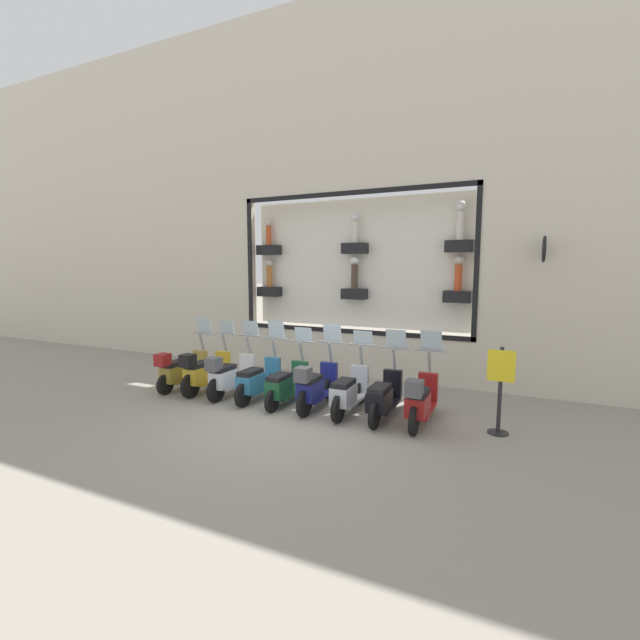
{
  "coord_description": "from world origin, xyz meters",
  "views": [
    {
      "loc": [
        -7.11,
        -4.05,
        2.89
      ],
      "look_at": [
        2.05,
        0.24,
        1.66
      ],
      "focal_mm": 24.0,
      "sensor_mm": 36.0,
      "label": 1
    }
  ],
  "objects_px": {
    "scooter_teal_5": "(258,380)",
    "scooter_yellow_7": "(204,372)",
    "scooter_navy_3": "(315,386)",
    "shop_sign_post": "(500,388)",
    "scooter_green_4": "(286,385)",
    "scooter_silver_2": "(349,392)",
    "scooter_white_6": "(230,375)",
    "scooter_red_0": "(420,400)",
    "scooter_olive_8": "(181,370)",
    "scooter_black_1": "(384,397)"
  },
  "relations": [
    {
      "from": "scooter_white_6",
      "to": "scooter_silver_2",
      "type": "bearing_deg",
      "value": -88.86
    },
    {
      "from": "scooter_silver_2",
      "to": "shop_sign_post",
      "type": "distance_m",
      "value": 2.79
    },
    {
      "from": "scooter_silver_2",
      "to": "scooter_yellow_7",
      "type": "height_order",
      "value": "scooter_yellow_7"
    },
    {
      "from": "scooter_white_6",
      "to": "scooter_olive_8",
      "type": "bearing_deg",
      "value": 90.41
    },
    {
      "from": "scooter_navy_3",
      "to": "scooter_olive_8",
      "type": "distance_m",
      "value": 3.58
    },
    {
      "from": "scooter_red_0",
      "to": "scooter_green_4",
      "type": "xyz_separation_m",
      "value": [
        0.05,
        2.86,
        -0.06
      ]
    },
    {
      "from": "scooter_yellow_7",
      "to": "scooter_red_0",
      "type": "bearing_deg",
      "value": -90.03
    },
    {
      "from": "scooter_navy_3",
      "to": "shop_sign_post",
      "type": "xyz_separation_m",
      "value": [
        0.2,
        -3.47,
        0.34
      ]
    },
    {
      "from": "scooter_red_0",
      "to": "shop_sign_post",
      "type": "height_order",
      "value": "scooter_red_0"
    },
    {
      "from": "scooter_black_1",
      "to": "scooter_white_6",
      "type": "height_order",
      "value": "scooter_black_1"
    },
    {
      "from": "scooter_silver_2",
      "to": "scooter_yellow_7",
      "type": "relative_size",
      "value": 1.0
    },
    {
      "from": "scooter_green_4",
      "to": "scooter_red_0",
      "type": "bearing_deg",
      "value": -91.04
    },
    {
      "from": "scooter_red_0",
      "to": "shop_sign_post",
      "type": "bearing_deg",
      "value": -81.45
    },
    {
      "from": "scooter_navy_3",
      "to": "scooter_olive_8",
      "type": "bearing_deg",
      "value": 90.19
    },
    {
      "from": "scooter_green_4",
      "to": "shop_sign_post",
      "type": "bearing_deg",
      "value": -87.98
    },
    {
      "from": "scooter_green_4",
      "to": "scooter_white_6",
      "type": "relative_size",
      "value": 0.99
    },
    {
      "from": "scooter_black_1",
      "to": "scooter_teal_5",
      "type": "xyz_separation_m",
      "value": [
        0.0,
        2.86,
        0.0
      ]
    },
    {
      "from": "shop_sign_post",
      "to": "scooter_silver_2",
      "type": "bearing_deg",
      "value": 92.93
    },
    {
      "from": "scooter_yellow_7",
      "to": "shop_sign_post",
      "type": "bearing_deg",
      "value": -88.22
    },
    {
      "from": "scooter_silver_2",
      "to": "shop_sign_post",
      "type": "bearing_deg",
      "value": -87.07
    },
    {
      "from": "scooter_green_4",
      "to": "shop_sign_post",
      "type": "relative_size",
      "value": 1.16
    },
    {
      "from": "scooter_teal_5",
      "to": "scooter_red_0",
      "type": "bearing_deg",
      "value": -90.95
    },
    {
      "from": "scooter_black_1",
      "to": "scooter_yellow_7",
      "type": "height_order",
      "value": "scooter_black_1"
    },
    {
      "from": "scooter_teal_5",
      "to": "scooter_silver_2",
      "type": "bearing_deg",
      "value": -90.03
    },
    {
      "from": "scooter_green_4",
      "to": "shop_sign_post",
      "type": "xyz_separation_m",
      "value": [
        0.15,
        -4.19,
        0.41
      ]
    },
    {
      "from": "scooter_teal_5",
      "to": "scooter_yellow_7",
      "type": "relative_size",
      "value": 1.0
    },
    {
      "from": "scooter_red_0",
      "to": "scooter_white_6",
      "type": "height_order",
      "value": "scooter_red_0"
    },
    {
      "from": "scooter_navy_3",
      "to": "scooter_green_4",
      "type": "height_order",
      "value": "scooter_navy_3"
    },
    {
      "from": "shop_sign_post",
      "to": "scooter_green_4",
      "type": "bearing_deg",
      "value": 92.02
    },
    {
      "from": "scooter_yellow_7",
      "to": "scooter_black_1",
      "type": "bearing_deg",
      "value": -89.27
    },
    {
      "from": "scooter_black_1",
      "to": "scooter_navy_3",
      "type": "height_order",
      "value": "scooter_navy_3"
    },
    {
      "from": "scooter_navy_3",
      "to": "scooter_white_6",
      "type": "height_order",
      "value": "scooter_navy_3"
    },
    {
      "from": "scooter_white_6",
      "to": "scooter_olive_8",
      "type": "relative_size",
      "value": 1.01
    },
    {
      "from": "scooter_red_0",
      "to": "scooter_green_4",
      "type": "height_order",
      "value": "scooter_red_0"
    },
    {
      "from": "scooter_green_4",
      "to": "scooter_teal_5",
      "type": "xyz_separation_m",
      "value": [
        0.01,
        0.72,
        0.02
      ]
    },
    {
      "from": "scooter_red_0",
      "to": "scooter_silver_2",
      "type": "relative_size",
      "value": 1.0
    },
    {
      "from": "scooter_navy_3",
      "to": "scooter_red_0",
      "type": "bearing_deg",
      "value": -90.08
    },
    {
      "from": "scooter_red_0",
      "to": "shop_sign_post",
      "type": "xyz_separation_m",
      "value": [
        0.2,
        -1.33,
        0.34
      ]
    },
    {
      "from": "scooter_black_1",
      "to": "shop_sign_post",
      "type": "relative_size",
      "value": 1.17
    },
    {
      "from": "scooter_teal_5",
      "to": "scooter_navy_3",
      "type": "bearing_deg",
      "value": -92.25
    },
    {
      "from": "scooter_silver_2",
      "to": "scooter_white_6",
      "type": "bearing_deg",
      "value": 91.14
    },
    {
      "from": "scooter_navy_3",
      "to": "scooter_black_1",
      "type": "bearing_deg",
      "value": -87.82
    },
    {
      "from": "scooter_black_1",
      "to": "scooter_red_0",
      "type": "bearing_deg",
      "value": -94.59
    },
    {
      "from": "scooter_red_0",
      "to": "scooter_white_6",
      "type": "distance_m",
      "value": 4.29
    },
    {
      "from": "scooter_silver_2",
      "to": "scooter_navy_3",
      "type": "distance_m",
      "value": 0.72
    },
    {
      "from": "scooter_teal_5",
      "to": "shop_sign_post",
      "type": "bearing_deg",
      "value": -88.36
    },
    {
      "from": "scooter_teal_5",
      "to": "scooter_olive_8",
      "type": "bearing_deg",
      "value": 91.82
    },
    {
      "from": "scooter_olive_8",
      "to": "shop_sign_post",
      "type": "relative_size",
      "value": 1.16
    },
    {
      "from": "scooter_yellow_7",
      "to": "shop_sign_post",
      "type": "relative_size",
      "value": 1.17
    },
    {
      "from": "scooter_red_0",
      "to": "scooter_white_6",
      "type": "xyz_separation_m",
      "value": [
        0.0,
        4.29,
        0.0
      ]
    }
  ]
}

